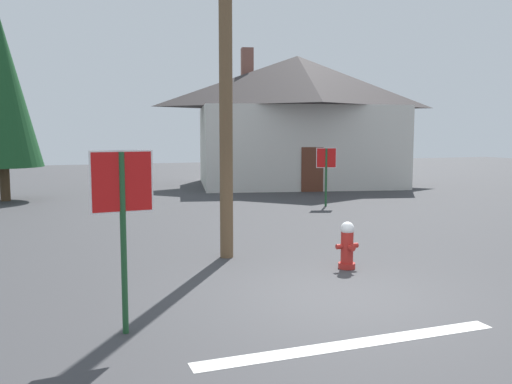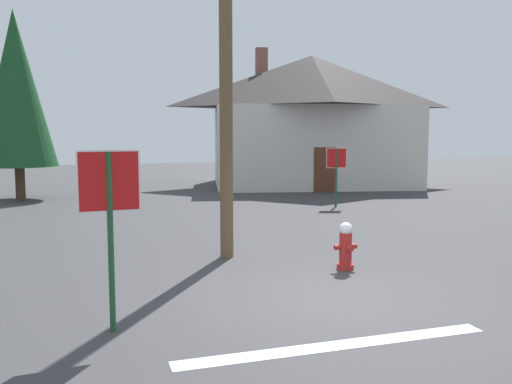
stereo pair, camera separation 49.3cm
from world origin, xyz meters
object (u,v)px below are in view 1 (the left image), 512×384
at_px(house, 297,119).
at_px(pine_tree_mid_left, 0,88).
at_px(stop_sign_near, 122,202).
at_px(fire_hydrant, 347,246).
at_px(utility_pole, 225,29).
at_px(stop_sign_far, 326,165).

bearing_deg(house, pine_tree_mid_left, -170.71).
relative_size(stop_sign_near, fire_hydrant, 2.62).
height_order(stop_sign_near, utility_pole, utility_pole).
relative_size(stop_sign_near, pine_tree_mid_left, 0.33).
xyz_separation_m(utility_pole, house, (8.23, 14.55, -1.42)).
bearing_deg(stop_sign_far, pine_tree_mid_left, 152.34).
bearing_deg(fire_hydrant, utility_pole, 137.31).
height_order(fire_hydrant, stop_sign_far, stop_sign_far).
distance_m(utility_pole, pine_tree_mid_left, 13.40).
xyz_separation_m(stop_sign_near, house, (10.85, 18.41, 1.59)).
bearing_deg(fire_hydrant, pine_tree_mid_left, 116.70).
distance_m(stop_sign_far, house, 8.52).
height_order(stop_sign_far, pine_tree_mid_left, pine_tree_mid_left).
bearing_deg(house, stop_sign_far, -107.07).
relative_size(stop_sign_near, house, 0.21).
bearing_deg(utility_pole, stop_sign_near, -124.03).
distance_m(utility_pole, stop_sign_far, 9.37).
bearing_deg(fire_hydrant, stop_sign_far, 65.18).
bearing_deg(stop_sign_near, pine_tree_mid_left, 99.01).
relative_size(fire_hydrant, stop_sign_far, 0.44).
bearing_deg(stop_sign_far, utility_pole, -131.27).
bearing_deg(stop_sign_far, house, 72.93).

